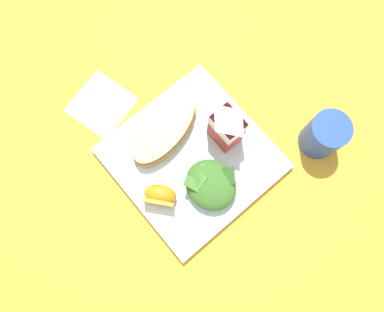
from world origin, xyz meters
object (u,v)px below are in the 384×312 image
at_px(white_plate, 192,158).
at_px(cheesy_pizza_bread, 165,130).
at_px(paper_napkin, 101,104).
at_px(orange_wedge_front, 160,195).
at_px(green_salad_pile, 211,184).
at_px(milk_carton, 227,126).
at_px(drinking_blue_cup, 324,135).

bearing_deg(white_plate, cheesy_pizza_bread, -173.17).
relative_size(white_plate, cheesy_pizza_bread, 1.53).
xyz_separation_m(cheesy_pizza_bread, paper_napkin, (-0.14, -0.06, -0.03)).
xyz_separation_m(orange_wedge_front, paper_napkin, (-0.23, 0.03, -0.03)).
bearing_deg(orange_wedge_front, green_salad_pile, 61.86).
distance_m(green_salad_pile, orange_wedge_front, 0.10).
height_order(cheesy_pizza_bread, milk_carton, milk_carton).
height_order(white_plate, green_salad_pile, green_salad_pile).
bearing_deg(drinking_blue_cup, milk_carton, -132.18).
bearing_deg(drinking_blue_cup, white_plate, -121.86).
xyz_separation_m(white_plate, paper_napkin, (-0.21, -0.07, -0.01)).
xyz_separation_m(white_plate, cheesy_pizza_bread, (-0.07, -0.01, 0.03)).
distance_m(milk_carton, orange_wedge_front, 0.18).
distance_m(white_plate, paper_napkin, 0.22).
distance_m(milk_carton, paper_napkin, 0.27).
height_order(cheesy_pizza_bread, drinking_blue_cup, drinking_blue_cup).
xyz_separation_m(milk_carton, paper_napkin, (-0.22, -0.14, -0.07)).
bearing_deg(cheesy_pizza_bread, paper_napkin, -156.42).
relative_size(cheesy_pizza_bread, drinking_blue_cup, 2.11).
xyz_separation_m(green_salad_pile, paper_napkin, (-0.27, -0.06, -0.03)).
bearing_deg(paper_napkin, cheesy_pizza_bread, 23.58).
height_order(cheesy_pizza_bread, orange_wedge_front, orange_wedge_front).
bearing_deg(milk_carton, white_plate, -96.01).
distance_m(white_plate, drinking_blue_cup, 0.25).
bearing_deg(cheesy_pizza_bread, green_salad_pile, -0.63).
relative_size(white_plate, orange_wedge_front, 4.05).
xyz_separation_m(white_plate, milk_carton, (0.01, 0.08, 0.07)).
distance_m(cheesy_pizza_bread, orange_wedge_front, 0.13).
relative_size(white_plate, milk_carton, 2.55).
xyz_separation_m(cheesy_pizza_bread, drinking_blue_cup, (0.20, 0.22, 0.01)).
xyz_separation_m(cheesy_pizza_bread, milk_carton, (0.08, 0.08, 0.04)).
xyz_separation_m(cheesy_pizza_bread, orange_wedge_front, (0.09, -0.09, 0.00)).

